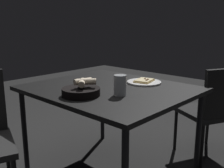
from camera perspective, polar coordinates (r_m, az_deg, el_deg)
name	(u,v)px	position (r m, az deg, el deg)	size (l,w,h in m)	color
dining_table	(110,94)	(2.00, -0.45, -2.24)	(1.17, 1.00, 0.73)	black
pizza_plate	(144,82)	(2.13, 6.94, 0.47)	(0.27, 0.27, 0.04)	white
bread_basket	(82,90)	(1.76, -6.60, -1.37)	(0.25, 0.25, 0.11)	black
beer_glass	(120,86)	(1.75, 1.74, -0.51)	(0.08, 0.08, 0.14)	silver
chair_far	(214,107)	(2.46, 21.13, -4.68)	(0.59, 0.59, 0.85)	black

